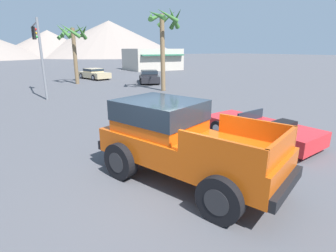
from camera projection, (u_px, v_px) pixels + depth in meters
ground_plane at (168, 179)px, 6.89m from camera, size 320.00×320.00×0.00m
orange_pickup_truck at (178, 137)px, 6.67m from camera, size 3.49×5.23×2.01m
red_convertible_car at (260, 129)px, 9.65m from camera, size 2.28×4.33×1.04m
parked_car_dark at (149, 76)px, 26.38m from camera, size 3.27×4.70×1.24m
parked_car_tan at (94, 74)px, 29.75m from camera, size 2.85×4.69×1.19m
traffic_light_main at (38, 43)px, 18.03m from camera, size 0.38×4.35×5.17m
palm_tree_tall at (73, 38)px, 24.56m from camera, size 2.86×2.95×5.61m
palm_tree_short at (164, 29)px, 20.20m from camera, size 2.81×2.71×6.31m
storefront_building at (152, 59)px, 43.15m from camera, size 8.05×7.42×3.35m
distant_mountain_range at (52, 40)px, 106.78m from camera, size 122.72×67.65×15.47m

